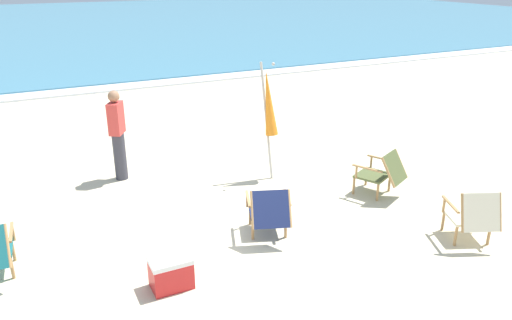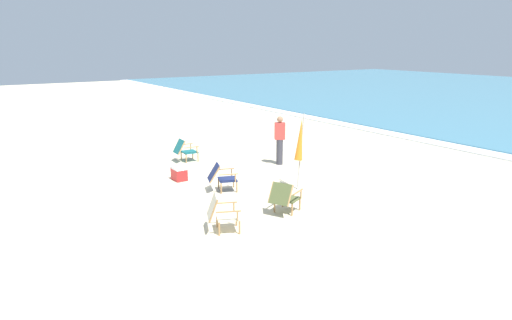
# 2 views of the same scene
# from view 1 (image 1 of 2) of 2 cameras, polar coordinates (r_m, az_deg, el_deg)

# --- Properties ---
(ground_plane) EXTENTS (80.00, 80.00, 0.00)m
(ground_plane) POSITION_cam_1_polar(r_m,az_deg,el_deg) (7.03, -3.36, -9.63)
(ground_plane) COLOR beige
(sea) EXTENTS (80.00, 40.00, 0.10)m
(sea) POSITION_cam_1_polar(r_m,az_deg,el_deg) (36.49, -23.11, 14.09)
(sea) COLOR teal
(sea) RESTS_ON ground
(surf_band) EXTENTS (80.00, 1.10, 0.06)m
(surf_band) POSITION_cam_1_polar(r_m,az_deg,el_deg) (16.50, -17.67, 7.79)
(surf_band) COLOR white
(surf_band) RESTS_ON ground
(beach_chair_mid_center) EXTENTS (0.81, 0.93, 0.77)m
(beach_chair_mid_center) POSITION_cam_1_polar(r_m,az_deg,el_deg) (7.01, 1.51, -5.78)
(beach_chair_mid_center) COLOR #19234C
(beach_chair_mid_center) RESTS_ON ground
(beach_chair_front_left) EXTENTS (0.85, 0.93, 0.78)m
(beach_chair_front_left) POSITION_cam_1_polar(r_m,az_deg,el_deg) (8.53, 14.25, -1.34)
(beach_chair_front_left) COLOR #515B33
(beach_chair_front_left) RESTS_ON ground
(beach_chair_back_left) EXTENTS (0.79, 0.85, 0.81)m
(beach_chair_back_left) POSITION_cam_1_polar(r_m,az_deg,el_deg) (7.48, 23.59, -5.79)
(beach_chair_back_left) COLOR beige
(beach_chair_back_left) RESTS_ON ground
(umbrella_furled_orange) EXTENTS (0.34, 0.43, 2.11)m
(umbrella_furled_orange) POSITION_cam_1_polar(r_m,az_deg,el_deg) (8.71, 1.46, 6.47)
(umbrella_furled_orange) COLOR #B7B2A8
(umbrella_furled_orange) RESTS_ON ground
(person_near_chairs) EXTENTS (0.34, 0.39, 1.63)m
(person_near_chairs) POSITION_cam_1_polar(r_m,az_deg,el_deg) (9.12, -15.53, 2.81)
(person_near_chairs) COLOR #383842
(person_near_chairs) RESTS_ON ground
(cooler_box) EXTENTS (0.49, 0.35, 0.40)m
(cooler_box) POSITION_cam_1_polar(r_m,az_deg,el_deg) (6.18, -9.70, -12.54)
(cooler_box) COLOR red
(cooler_box) RESTS_ON ground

